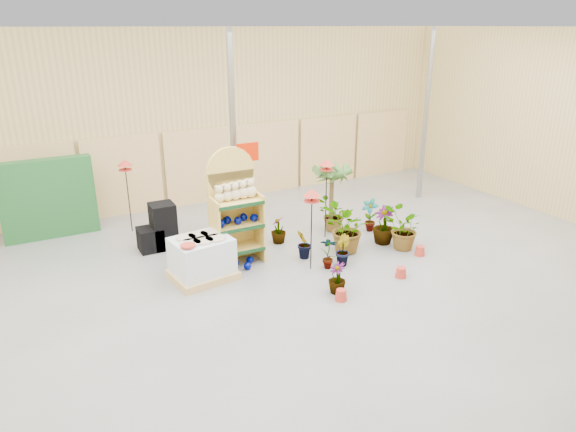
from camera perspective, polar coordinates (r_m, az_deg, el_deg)
name	(u,v)px	position (r m, az deg, el deg)	size (l,w,h in m)	color
room	(289,165)	(9.11, 0.07, 5.70)	(15.20, 12.10, 4.70)	slate
display_shelf	(234,210)	(10.27, -6.04, 0.62)	(0.98, 0.62, 2.34)	gold
teddy_bears	(237,192)	(10.05, -5.70, 2.67)	(0.87, 0.24, 0.38)	beige
gazing_balls_shelf	(237,220)	(10.19, -5.71, -0.42)	(0.86, 0.29, 0.16)	#00086D
gazing_balls_floor	(241,265)	(10.26, -5.21, -5.40)	(0.63, 0.39, 0.15)	#00086D
pallet_stack	(202,258)	(9.83, -9.53, -4.65)	(1.26, 1.09, 0.85)	tan
charcoal_planters	(159,230)	(11.31, -14.12, -1.54)	(0.80, 0.50, 1.00)	black
trellis_stock	(48,199)	(12.62, -25.12, 1.73)	(2.00, 0.30, 1.80)	#1E5B27
offer_sign	(248,172)	(11.13, -4.49, 4.94)	(0.50, 0.08, 2.20)	gray
bird_table_front	(312,195)	(9.65, 2.67, 2.33)	(0.34, 0.34, 1.66)	black
bird_table_right	(327,165)	(11.18, 4.35, 5.69)	(0.34, 0.34, 1.83)	black
bird_table_back	(125,165)	(12.10, -17.68, 5.42)	(0.34, 0.34, 1.72)	black
palm	(332,173)	(11.59, 4.93, 4.82)	(0.70, 0.70, 1.68)	brown
potted_plant_0	(329,252)	(10.14, 4.53, -4.06)	(0.36, 0.24, 0.68)	#386326
potted_plant_1	(342,250)	(10.33, 6.04, -3.81)	(0.34, 0.28, 0.62)	#386326
potted_plant_2	(347,229)	(10.79, 6.53, -1.49)	(0.95, 0.82, 1.05)	#386326
potted_plant_3	(384,225)	(11.42, 10.58, -0.98)	(0.48, 0.48, 0.85)	#386326
potted_plant_4	(370,215)	(12.07, 9.07, 0.12)	(0.41, 0.28, 0.78)	#386326
potted_plant_5	(304,244)	(10.52, 1.80, -3.14)	(0.36, 0.29, 0.65)	#386326
potted_plant_6	(333,215)	(11.94, 5.04, 0.12)	(0.72, 0.62, 0.80)	#386326
potted_plant_7	(337,278)	(9.28, 5.47, -6.87)	(0.32, 0.32, 0.58)	#386326
potted_plant_10	(403,229)	(11.18, 12.63, -1.45)	(0.83, 0.72, 0.92)	#386326
potted_plant_11	(278,230)	(11.29, -1.07, -1.53)	(0.35, 0.35, 0.62)	#386326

